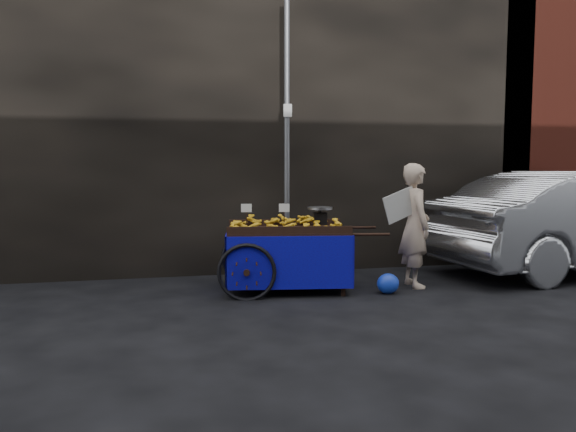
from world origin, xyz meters
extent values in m
plane|color=black|center=(0.00, 0.00, 0.00)|extent=(80.00, 80.00, 0.00)
cube|color=black|center=(-1.00, 2.60, 2.50)|extent=(11.00, 2.00, 5.00)
cube|color=#591E14|center=(5.50, 2.60, 2.50)|extent=(3.00, 2.00, 5.00)
cylinder|color=slate|center=(0.30, 1.30, 2.00)|extent=(0.08, 0.08, 4.00)
cube|color=white|center=(0.30, 1.25, 2.40)|extent=(0.12, 0.02, 0.18)
cube|color=black|center=(0.11, 0.41, 0.77)|extent=(1.66, 1.18, 0.06)
cube|color=black|center=(0.18, 0.86, 0.84)|extent=(1.52, 0.27, 0.10)
cube|color=black|center=(0.04, -0.03, 0.84)|extent=(1.52, 0.27, 0.10)
cube|color=black|center=(0.71, -0.07, 0.38)|extent=(0.05, 0.05, 0.77)
cube|color=black|center=(0.83, 0.69, 0.38)|extent=(0.05, 0.05, 0.77)
cylinder|color=black|center=(1.05, -0.12, 0.77)|extent=(0.48, 0.11, 0.04)
cylinder|color=black|center=(1.16, 0.64, 0.77)|extent=(0.48, 0.11, 0.04)
torus|color=black|center=(-0.49, -0.02, 0.34)|extent=(0.72, 0.16, 0.72)
torus|color=black|center=(-0.34, 1.01, 0.34)|extent=(0.72, 0.16, 0.72)
cylinder|color=black|center=(-0.41, 0.49, 0.34)|extent=(0.21, 1.07, 0.05)
cube|color=#0B067F|center=(0.03, -0.07, 0.44)|extent=(1.56, 0.26, 0.65)
cube|color=#0B067F|center=(0.18, 0.90, 0.44)|extent=(1.56, 0.26, 0.65)
cube|color=#0B067F|center=(-0.66, 0.53, 0.44)|extent=(0.17, 0.99, 0.65)
cube|color=#0B067F|center=(0.88, 0.30, 0.44)|extent=(0.17, 0.99, 0.65)
cube|color=black|center=(0.54, 0.40, 0.93)|extent=(0.19, 0.16, 0.15)
cylinder|color=silver|center=(0.54, 0.40, 1.07)|extent=(0.37, 0.37, 0.03)
cube|color=white|center=(-0.43, 0.39, 1.09)|extent=(0.13, 0.03, 0.11)
cube|color=white|center=(0.04, 0.32, 1.09)|extent=(0.13, 0.03, 0.11)
imported|color=#CBB097|center=(1.81, 0.24, 0.82)|extent=(0.41, 0.61, 1.65)
cube|color=silver|center=(1.56, 0.14, 1.11)|extent=(0.57, 0.17, 0.50)
ellipsoid|color=blue|center=(1.30, -0.09, 0.13)|extent=(0.29, 0.23, 0.26)
camera|label=1|loc=(-1.48, -6.63, 1.64)|focal=35.00mm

